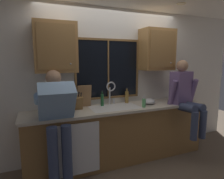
% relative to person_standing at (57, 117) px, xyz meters
% --- Properties ---
extents(back_wall, '(5.40, 0.12, 2.55)m').
position_rel_person_standing_xyz_m(back_wall, '(1.04, 0.67, 0.32)').
color(back_wall, silver).
rests_on(back_wall, floor).
extents(ceiling_downlight_right, '(0.14, 0.14, 0.01)m').
position_rel_person_standing_xyz_m(ceiling_downlight_right, '(1.94, 0.01, 1.59)').
color(ceiling_downlight_right, '#FFEAB2').
extents(window_glass, '(1.10, 0.02, 0.95)m').
position_rel_person_standing_xyz_m(window_glass, '(0.95, 0.60, 0.57)').
color(window_glass, black).
extents(window_frame_top, '(1.17, 0.02, 0.04)m').
position_rel_person_standing_xyz_m(window_frame_top, '(0.95, 0.59, 1.06)').
color(window_frame_top, brown).
extents(window_frame_bottom, '(1.17, 0.02, 0.04)m').
position_rel_person_standing_xyz_m(window_frame_bottom, '(0.95, 0.59, 0.08)').
color(window_frame_bottom, brown).
extents(window_frame_left, '(0.03, 0.02, 0.95)m').
position_rel_person_standing_xyz_m(window_frame_left, '(0.38, 0.59, 0.57)').
color(window_frame_left, brown).
extents(window_frame_right, '(0.04, 0.02, 0.95)m').
position_rel_person_standing_xyz_m(window_frame_right, '(1.51, 0.59, 0.57)').
color(window_frame_right, brown).
extents(window_mullion_center, '(0.02, 0.02, 0.95)m').
position_rel_person_standing_xyz_m(window_mullion_center, '(0.95, 0.59, 0.57)').
color(window_mullion_center, brown).
extents(lower_cabinet_run, '(3.00, 0.58, 0.88)m').
position_rel_person_standing_xyz_m(lower_cabinet_run, '(1.04, 0.32, -0.52)').
color(lower_cabinet_run, olive).
rests_on(lower_cabinet_run, floor).
extents(countertop, '(3.06, 0.62, 0.04)m').
position_rel_person_standing_xyz_m(countertop, '(1.04, 0.30, -0.06)').
color(countertop, beige).
rests_on(countertop, lower_cabinet_run).
extents(dishwasher_front, '(0.60, 0.02, 0.74)m').
position_rel_person_standing_xyz_m(dishwasher_front, '(0.27, 0.00, -0.50)').
color(dishwasher_front, white).
extents(upper_cabinet_left, '(0.60, 0.36, 0.72)m').
position_rel_person_standing_xyz_m(upper_cabinet_left, '(0.07, 0.44, 0.90)').
color(upper_cabinet_left, '#9E703D').
extents(upper_cabinet_right, '(0.60, 0.36, 0.72)m').
position_rel_person_standing_xyz_m(upper_cabinet_right, '(1.82, 0.44, 0.90)').
color(upper_cabinet_right, '#9E703D').
extents(sink, '(0.80, 0.46, 0.21)m').
position_rel_person_standing_xyz_m(sink, '(0.95, 0.31, -0.14)').
color(sink, silver).
rests_on(sink, lower_cabinet_run).
extents(faucet, '(0.18, 0.09, 0.40)m').
position_rel_person_standing_xyz_m(faucet, '(0.95, 0.49, 0.22)').
color(faucet, silver).
rests_on(faucet, countertop).
extents(person_standing, '(0.53, 0.69, 1.55)m').
position_rel_person_standing_xyz_m(person_standing, '(0.00, 0.00, 0.00)').
color(person_standing, '#384260').
rests_on(person_standing, floor).
extents(person_sitting_on_counter, '(0.54, 0.63, 1.26)m').
position_rel_person_standing_xyz_m(person_sitting_on_counter, '(2.14, 0.04, 0.15)').
color(person_sitting_on_counter, '#384260').
rests_on(person_sitting_on_counter, countertop).
extents(knife_block, '(0.12, 0.18, 0.32)m').
position_rel_person_standing_xyz_m(knife_block, '(0.37, 0.40, 0.07)').
color(knife_block, brown).
rests_on(knife_block, countertop).
extents(cutting_board, '(0.23, 0.10, 0.36)m').
position_rel_person_standing_xyz_m(cutting_board, '(0.50, 0.52, 0.14)').
color(cutting_board, '#997047').
rests_on(cutting_board, countertop).
extents(mixing_bowl, '(0.21, 0.21, 0.10)m').
position_rel_person_standing_xyz_m(mixing_bowl, '(1.59, 0.28, 0.01)').
color(mixing_bowl, '#B7B7BC').
rests_on(mixing_bowl, countertop).
extents(soap_dispenser, '(0.06, 0.07, 0.20)m').
position_rel_person_standing_xyz_m(soap_dispenser, '(1.39, 0.13, 0.04)').
color(soap_dispenser, '#59A566').
rests_on(soap_dispenser, countertop).
extents(bottle_green_glass, '(0.06, 0.06, 0.27)m').
position_rel_person_standing_xyz_m(bottle_green_glass, '(1.27, 0.52, 0.07)').
color(bottle_green_glass, olive).
rests_on(bottle_green_glass, countertop).
extents(bottle_tall_clear, '(0.05, 0.05, 0.26)m').
position_rel_person_standing_xyz_m(bottle_tall_clear, '(0.79, 0.48, 0.07)').
color(bottle_tall_clear, '#1E592D').
rests_on(bottle_tall_clear, countertop).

